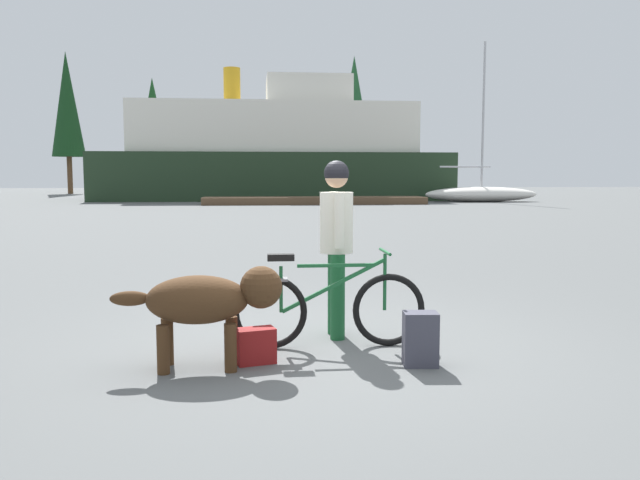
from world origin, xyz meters
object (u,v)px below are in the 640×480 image
(bicycle, at_px, (328,308))
(ferry_boat, at_px, (275,154))
(sailboat_moored, at_px, (481,193))
(backpack, at_px, (420,339))
(person_cyclist, at_px, (336,232))
(handbag_pannier, at_px, (256,346))
(dog, at_px, (209,300))

(bicycle, height_order, ferry_boat, ferry_boat)
(ferry_boat, height_order, sailboat_moored, sailboat_moored)
(backpack, bearing_deg, person_cyclist, 118.87)
(ferry_boat, bearing_deg, bicycle, -91.18)
(person_cyclist, xyz_separation_m, handbag_pannier, (-0.78, -0.82, -0.88))
(dog, height_order, handbag_pannier, dog)
(person_cyclist, bearing_deg, ferry_boat, 89.00)
(dog, bearing_deg, backpack, -3.82)
(backpack, distance_m, sailboat_moored, 34.67)
(person_cyclist, distance_m, backpack, 1.43)
(backpack, relative_size, handbag_pannier, 1.40)
(bicycle, bearing_deg, dog, -153.23)
(person_cyclist, distance_m, handbag_pannier, 1.44)
(handbag_pannier, bearing_deg, dog, -166.15)
(bicycle, height_order, dog, bicycle)
(dog, relative_size, ferry_boat, 0.06)
(bicycle, height_order, backpack, bicycle)
(person_cyclist, height_order, sailboat_moored, sailboat_moored)
(bicycle, xyz_separation_m, ferry_boat, (0.78, 37.56, 2.65))
(person_cyclist, bearing_deg, sailboat_moored, 67.74)
(handbag_pannier, bearing_deg, bicycle, 33.04)
(person_cyclist, relative_size, backpack, 3.82)
(person_cyclist, xyz_separation_m, ferry_boat, (0.65, 37.16, 1.99))
(person_cyclist, xyz_separation_m, dog, (-1.16, -0.92, -0.47))
(backpack, bearing_deg, dog, 176.18)
(ferry_boat, xyz_separation_m, sailboat_moored, (12.20, -5.78, -2.50))
(dog, distance_m, backpack, 1.76)
(backpack, distance_m, handbag_pannier, 1.37)
(backpack, xyz_separation_m, handbag_pannier, (-1.35, 0.21, -0.08))
(person_cyclist, bearing_deg, handbag_pannier, -133.59)
(handbag_pannier, distance_m, sailboat_moored, 34.98)
(sailboat_moored, bearing_deg, dog, -113.44)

